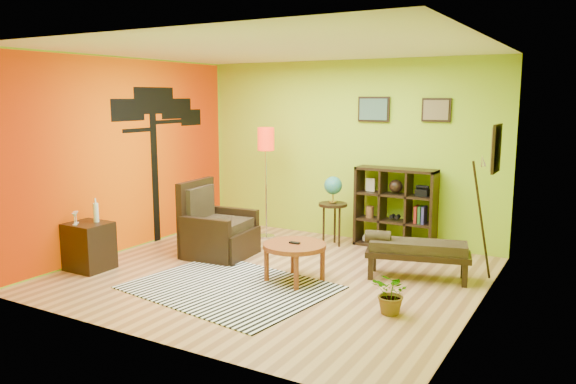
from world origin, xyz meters
The scene contains 11 objects.
ground centered at (0.00, 0.00, 0.00)m, with size 5.00×5.00×0.00m, color tan.
room_shell centered at (-0.09, 0.01, 1.80)m, with size 5.04×4.54×2.82m.
zebra_rug centered at (-0.18, -0.69, 0.01)m, with size 2.23×1.74×0.01m, color white.
coffee_table centered at (0.37, -0.09, 0.41)m, with size 0.77×0.77×0.49m.
armchair centered at (-1.17, 0.36, 0.32)m, with size 0.95×0.95×1.06m.
side_cabinet centered at (-2.20, -1.00, 0.32)m, with size 0.53×0.48×0.94m.
floor_lamp centered at (-1.09, 1.59, 1.43)m, with size 0.27×0.27×1.76m.
globe_table centered at (0.04, 1.69, 0.80)m, with size 0.43×0.43×1.06m.
cube_shelf centered at (0.91, 2.03, 0.60)m, with size 1.20×0.35×1.20m.
bench centered at (1.61, 0.74, 0.37)m, with size 1.33×0.76×0.58m.
potted_plant centered at (1.77, -0.51, 0.17)m, with size 0.40×0.45×0.35m, color #26661E.
Camera 1 is at (3.58, -5.87, 2.23)m, focal length 35.00 mm.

